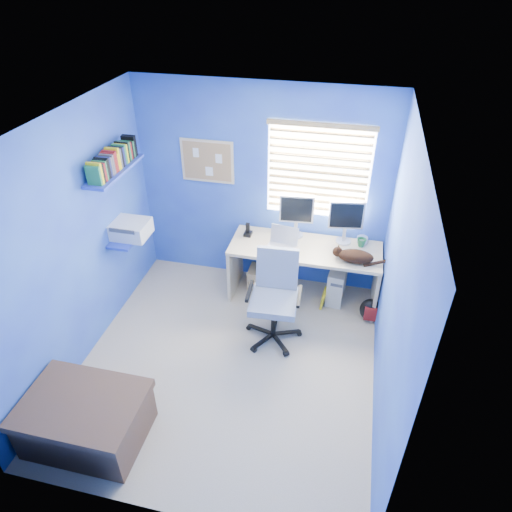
% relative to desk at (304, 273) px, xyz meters
% --- Properties ---
extents(floor, '(3.00, 3.20, 0.00)m').
position_rel_desk_xyz_m(floor, '(-0.60, -1.26, -0.37)').
color(floor, beige).
rests_on(floor, ground).
extents(ceiling, '(3.00, 3.20, 0.00)m').
position_rel_desk_xyz_m(ceiling, '(-0.60, -1.26, 2.13)').
color(ceiling, white).
rests_on(ceiling, wall_back).
extents(wall_back, '(3.00, 0.01, 2.50)m').
position_rel_desk_xyz_m(wall_back, '(-0.60, 0.34, 0.88)').
color(wall_back, '#273CB9').
rests_on(wall_back, ground).
extents(wall_front, '(3.00, 0.01, 2.50)m').
position_rel_desk_xyz_m(wall_front, '(-0.60, -2.86, 0.88)').
color(wall_front, '#273CB9').
rests_on(wall_front, ground).
extents(wall_left, '(0.01, 3.20, 2.50)m').
position_rel_desk_xyz_m(wall_left, '(-2.10, -1.26, 0.88)').
color(wall_left, '#273CB9').
rests_on(wall_left, ground).
extents(wall_right, '(0.01, 3.20, 2.50)m').
position_rel_desk_xyz_m(wall_right, '(0.90, -1.26, 0.88)').
color(wall_right, '#273CB9').
rests_on(wall_right, ground).
extents(desk, '(1.76, 0.65, 0.74)m').
position_rel_desk_xyz_m(desk, '(0.00, 0.00, 0.00)').
color(desk, beige).
rests_on(desk, floor).
extents(laptop, '(0.36, 0.30, 0.22)m').
position_rel_desk_xyz_m(laptop, '(-0.27, -0.10, 0.48)').
color(laptop, silver).
rests_on(laptop, desk).
extents(monitor_left, '(0.41, 0.16, 0.54)m').
position_rel_desk_xyz_m(monitor_left, '(-0.15, 0.23, 0.64)').
color(monitor_left, silver).
rests_on(monitor_left, desk).
extents(monitor_right, '(0.41, 0.18, 0.54)m').
position_rel_desk_xyz_m(monitor_right, '(0.42, 0.21, 0.64)').
color(monitor_right, silver).
rests_on(monitor_right, desk).
extents(phone, '(0.09, 0.11, 0.17)m').
position_rel_desk_xyz_m(phone, '(-0.72, 0.11, 0.45)').
color(phone, black).
rests_on(phone, desk).
extents(mug, '(0.10, 0.09, 0.10)m').
position_rel_desk_xyz_m(mug, '(0.63, 0.16, 0.42)').
color(mug, '#21723A').
rests_on(mug, desk).
extents(cd_spindle, '(0.13, 0.13, 0.07)m').
position_rel_desk_xyz_m(cd_spindle, '(0.63, 0.25, 0.41)').
color(cd_spindle, silver).
rests_on(cd_spindle, desk).
extents(cat, '(0.42, 0.26, 0.14)m').
position_rel_desk_xyz_m(cat, '(0.58, -0.17, 0.44)').
color(cat, black).
rests_on(cat, desk).
extents(tower_pc, '(0.23, 0.45, 0.45)m').
position_rel_desk_xyz_m(tower_pc, '(0.41, 0.08, -0.14)').
color(tower_pc, beige).
rests_on(tower_pc, floor).
extents(drawer_boxes, '(0.35, 0.28, 0.27)m').
position_rel_desk_xyz_m(drawer_boxes, '(-0.52, 0.09, -0.23)').
color(drawer_boxes, '#C8B185').
rests_on(drawer_boxes, floor).
extents(yellow_book, '(0.03, 0.17, 0.24)m').
position_rel_desk_xyz_m(yellow_book, '(0.27, -0.12, -0.25)').
color(yellow_book, yellow).
rests_on(yellow_book, floor).
extents(backpack, '(0.25, 0.20, 0.29)m').
position_rel_desk_xyz_m(backpack, '(0.83, -0.24, -0.22)').
color(backpack, black).
rests_on(backpack, floor).
extents(bed_corner, '(0.98, 0.70, 0.47)m').
position_rel_desk_xyz_m(bed_corner, '(-1.56, -2.37, -0.13)').
color(bed_corner, brown).
rests_on(bed_corner, floor).
extents(office_chair, '(0.64, 0.64, 1.03)m').
position_rel_desk_xyz_m(office_chair, '(-0.22, -0.74, 0.02)').
color(office_chair, black).
rests_on(office_chair, floor).
extents(window_blinds, '(1.15, 0.05, 1.10)m').
position_rel_desk_xyz_m(window_blinds, '(0.05, 0.31, 1.18)').
color(window_blinds, white).
rests_on(window_blinds, ground).
extents(corkboard, '(0.64, 0.02, 0.52)m').
position_rel_desk_xyz_m(corkboard, '(-1.25, 0.33, 1.18)').
color(corkboard, beige).
rests_on(corkboard, ground).
extents(wall_shelves, '(0.42, 0.90, 1.05)m').
position_rel_desk_xyz_m(wall_shelves, '(-1.95, -0.51, 1.06)').
color(wall_shelves, '#283FBD').
rests_on(wall_shelves, ground).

